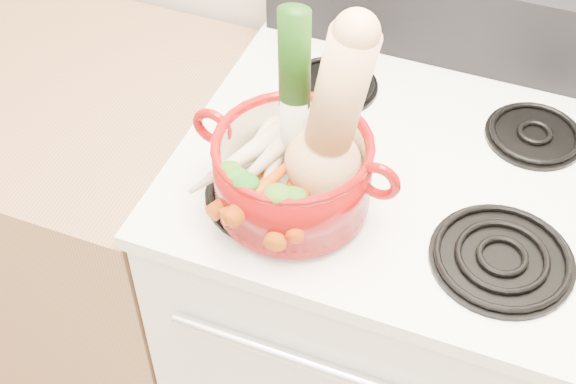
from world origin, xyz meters
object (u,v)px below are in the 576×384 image
at_px(dutch_oven, 293,172).
at_px(leek, 295,91).
at_px(stove_body, 384,322).
at_px(squash, 325,114).

xyz_separation_m(dutch_oven, leek, (-0.02, 0.05, 0.12)).
bearing_deg(stove_body, dutch_oven, -131.44).
bearing_deg(dutch_oven, stove_body, 52.51).
bearing_deg(leek, dutch_oven, -79.90).
distance_m(stove_body, squash, 0.71).
distance_m(stove_body, leek, 0.72).
distance_m(dutch_oven, leek, 0.13).
xyz_separation_m(squash, leek, (-0.06, 0.03, 0.00)).
bearing_deg(stove_body, leek, -143.35).
bearing_deg(dutch_oven, squash, 29.03).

